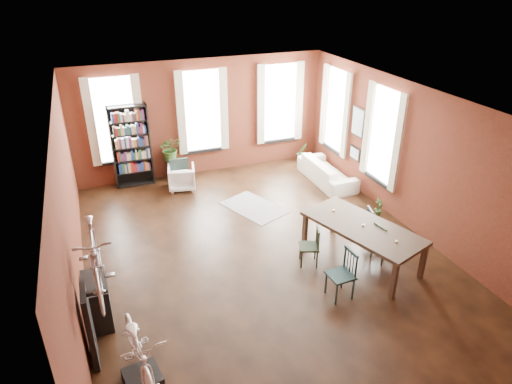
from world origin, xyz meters
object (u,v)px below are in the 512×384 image
bike_trainer (143,378)px  plant_stand (173,169)px  dining_chair_a (341,275)px  cream_sofa (327,168)px  white_armchair (182,176)px  bookshelf (131,146)px  dining_table (361,243)px  dining_chair_b (309,246)px  bicycle_floor (136,327)px  dining_chair_d (376,226)px  dining_chair_c (384,242)px  console_table (97,301)px

bike_trainer → plant_stand: bearing=74.7°
dining_chair_a → cream_sofa: size_ratio=0.45×
white_armchair → cream_sofa: 3.95m
white_armchair → plant_stand: (-0.08, 0.72, -0.08)m
bookshelf → dining_table: bearing=-54.6°
white_armchair → plant_stand: 0.72m
dining_chair_b → plant_stand: bearing=-140.3°
white_armchair → bicycle_floor: size_ratio=0.41×
white_armchair → cream_sofa: bearing=176.8°
dining_chair_d → bicycle_floor: (-5.21, -1.93, 0.59)m
dining_chair_a → dining_chair_b: bearing=-179.4°
dining_chair_d → bookshelf: size_ratio=0.37×
dining_chair_c → bike_trainer: dining_chair_c is taller
bike_trainer → dining_chair_b: bearing=26.4°
dining_chair_d → dining_chair_a: bearing=143.9°
bike_trainer → plant_stand: 7.00m
plant_stand → console_table: bearing=-114.1°
bike_trainer → bookshelf: bearing=83.2°
dining_table → bicycle_floor: bicycle_floor is taller
dining_table → white_armchair: 5.25m
dining_chair_c → cream_sofa: bearing=-18.6°
dining_chair_a → bicycle_floor: 3.68m
dining_table → dining_chair_d: (0.68, 0.48, -0.00)m
dining_table → dining_chair_d: dining_table is taller
dining_chair_c → console_table: (-5.48, 0.21, -0.02)m
dining_chair_a → plant_stand: size_ratio=1.71×
cream_sofa → console_table: (-6.23, -3.50, -0.01)m
dining_chair_d → plant_stand: (-3.38, 4.79, -0.13)m
dining_chair_d → bike_trainer: (-5.23, -1.96, -0.33)m
dining_chair_a → dining_chair_c: (1.40, 0.68, -0.04)m
dining_chair_b → bookshelf: bookshelf is taller
bike_trainer → bicycle_floor: (0.02, 0.03, 0.92)m
dining_chair_a → plant_stand: (-1.75, 6.09, -0.19)m
dining_chair_c → cream_sofa: size_ratio=0.40×
dining_chair_b → plant_stand: size_ratio=1.49×
bookshelf → dining_chair_b: bearing=-61.3°
dining_table → white_armchair: (-2.62, 4.55, -0.05)m
bike_trainer → bicycle_floor: bicycle_floor is taller
dining_table → cream_sofa: dining_table is taller
bike_trainer → console_table: (-0.48, 1.55, 0.33)m
bookshelf → console_table: size_ratio=2.75×
dining_table → bike_trainer: dining_table is taller
bicycle_floor → dining_table: bearing=12.2°
white_armchair → console_table: (-2.41, -4.48, 0.05)m
plant_stand → dining_chair_d: bearing=-54.8°
cream_sofa → bicycle_floor: size_ratio=1.22×
dining_chair_b → dining_chair_c: 1.53m
white_armchair → bicycle_floor: bicycle_floor is taller
dining_chair_b → white_armchair: size_ratio=1.15×
dining_chair_a → bookshelf: size_ratio=0.42×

